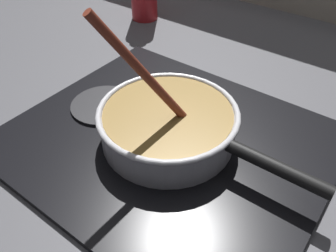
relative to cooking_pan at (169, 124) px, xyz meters
The scene contains 5 objects.
ground 0.15m from the cooking_pan, 152.70° to the right, with size 2.40×1.60×0.04m, color #4C4C51.
hob_plate 0.04m from the cooking_pan, behind, with size 0.56×0.48×0.01m, color black.
burner_ring 0.03m from the cooking_pan, behind, with size 0.20×0.20×0.01m, color #592D0C.
spare_burner 0.17m from the cooking_pan, behind, with size 0.13×0.13×0.01m, color #262628.
cooking_pan is the anchor object (origin of this frame).
Camera 1 is at (0.39, -0.31, 0.44)m, focal length 36.98 mm.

